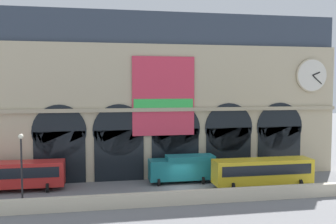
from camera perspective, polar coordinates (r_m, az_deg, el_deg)
name	(u,v)px	position (r m, az deg, el deg)	size (l,w,h in m)	color
ground_plane	(185,189)	(41.88, 2.51, -11.45)	(200.00, 200.00, 0.00)	slate
quay_parapet_wall	(197,197)	(36.91, 4.37, -12.56)	(90.00, 0.70, 1.27)	beige
station_building	(172,98)	(47.30, 0.63, 2.12)	(41.56, 4.51, 19.91)	#BCAD8C
bus_west	(11,175)	(43.81, -22.50, -8.66)	(11.00, 3.25, 3.10)	red
box_truck_center	(182,168)	(44.20, 2.18, -8.36)	(7.50, 2.91, 3.12)	#19727A
bus_mideast	(263,171)	(43.43, 13.97, -8.58)	(11.00, 3.25, 3.10)	gold
street_lamp_quayside	(21,162)	(36.21, -21.09, -6.99)	(0.44, 0.44, 6.90)	black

